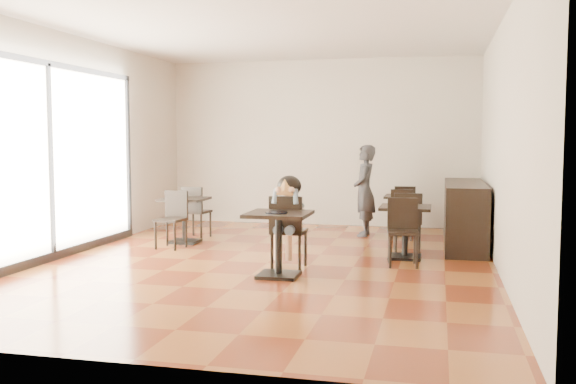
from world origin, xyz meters
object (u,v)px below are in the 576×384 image
(child_table, at_px, (279,245))
(cafe_table_back, at_px, (403,215))
(child_chair, at_px, (289,232))
(chair_left_a, at_px, (197,212))
(adult_patron, at_px, (365,191))
(cafe_table_mid, at_px, (405,232))
(chair_left_b, at_px, (171,220))
(chair_back_a, at_px, (405,208))
(chair_back_b, at_px, (402,215))
(cafe_table_left, at_px, (185,220))
(chair_mid_b, at_px, (403,233))
(chair_mid_a, at_px, (407,222))
(child, at_px, (289,222))

(child_table, xyz_separation_m, cafe_table_back, (1.29, 3.83, -0.05))
(child_chair, bearing_deg, chair_left_a, -45.39)
(adult_patron, relative_size, cafe_table_mid, 2.12)
(child_table, distance_m, chair_left_b, 2.64)
(chair_left_b, relative_size, chair_back_a, 1.06)
(chair_left_b, relative_size, chair_back_b, 1.06)
(chair_left_b, bearing_deg, cafe_table_mid, 7.06)
(cafe_table_left, bearing_deg, adult_patron, 26.94)
(chair_left_b, bearing_deg, chair_mid_b, -1.74)
(chair_left_b, bearing_deg, adult_patron, 42.62)
(cafe_table_mid, bearing_deg, chair_back_a, 93.06)
(adult_patron, distance_m, cafe_table_back, 0.84)
(child_chair, distance_m, chair_back_a, 3.97)
(chair_mid_a, relative_size, chair_back_b, 1.08)
(child_chair, relative_size, cafe_table_mid, 1.29)
(chair_mid_a, distance_m, chair_left_a, 3.59)
(child_table, bearing_deg, child_chair, 90.00)
(child_chair, bearing_deg, cafe_table_mid, -144.70)
(chair_mid_b, bearing_deg, chair_back_a, 86.00)
(chair_mid_a, bearing_deg, cafe_table_mid, 83.45)
(child, xyz_separation_m, cafe_table_left, (-2.11, 1.59, -0.24))
(child_chair, relative_size, chair_mid_b, 1.07)
(cafe_table_left, distance_m, chair_mid_a, 3.55)
(cafe_table_back, distance_m, chair_mid_b, 2.82)
(cafe_table_left, distance_m, chair_mid_b, 3.72)
(cafe_table_mid, height_order, chair_left_b, chair_left_b)
(child, xyz_separation_m, chair_back_a, (1.29, 3.75, -0.19))
(adult_patron, bearing_deg, chair_left_b, -57.83)
(cafe_table_back, height_order, chair_left_b, chair_left_b)
(chair_left_b, bearing_deg, chair_back_b, 33.85)
(child_chair, height_order, cafe_table_back, child_chair)
(child_table, xyz_separation_m, cafe_table_mid, (1.44, 1.57, -0.03))
(chair_back_a, bearing_deg, cafe_table_mid, 89.93)
(cafe_table_mid, distance_m, chair_left_b, 3.55)
(cafe_table_back, relative_size, chair_mid_a, 0.77)
(child_chair, bearing_deg, chair_mid_a, -132.54)
(chair_left_a, distance_m, chair_left_b, 1.10)
(adult_patron, xyz_separation_m, chair_back_a, (0.65, 0.77, -0.37))
(chair_mid_b, bearing_deg, chair_left_a, 148.30)
(chair_mid_b, bearing_deg, chair_back_b, 87.15)
(cafe_table_back, distance_m, chair_back_a, 0.47)
(child_table, bearing_deg, cafe_table_back, 71.34)
(adult_patron, relative_size, cafe_table_back, 2.29)
(adult_patron, bearing_deg, cafe_table_left, -66.20)
(chair_left_a, bearing_deg, child, 141.93)
(child_table, distance_m, cafe_table_left, 3.00)
(cafe_table_mid, bearing_deg, chair_mid_b, -90.00)
(cafe_table_back, xyz_separation_m, chair_left_a, (-3.40, -1.15, 0.09))
(chair_mid_a, bearing_deg, cafe_table_back, -91.67)
(child, relative_size, chair_left_a, 1.37)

